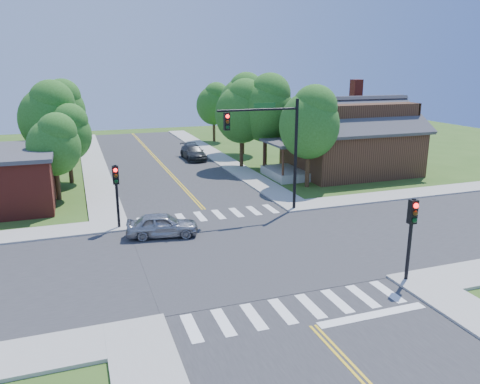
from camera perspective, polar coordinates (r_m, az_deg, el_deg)
name	(u,v)px	position (r m, az deg, el deg)	size (l,w,h in m)	color
ground	(243,252)	(24.04, 0.34, -7.29)	(100.00, 100.00, 0.00)	#31561A
road_ns	(243,251)	(24.03, 0.34, -7.24)	(10.00, 90.00, 0.04)	#2D2D30
road_ew	(243,251)	(24.03, 0.34, -7.23)	(90.00, 10.00, 0.04)	#2D2D30
intersection_patch	(243,252)	(24.04, 0.34, -7.29)	(10.20, 10.20, 0.06)	#2D2D30
sidewalk_ne	(345,167)	(44.46, 12.70, 2.99)	(40.00, 40.00, 0.14)	#9E9B93
crosswalk_north	(209,215)	(29.57, -3.75, -2.85)	(8.85, 2.00, 0.01)	white
crosswalk_south	(297,308)	(18.88, 6.93, -13.91)	(8.85, 2.00, 0.01)	white
centerline	(243,251)	(24.02, 0.34, -7.19)	(0.30, 90.00, 0.01)	yellow
stop_bar	(373,316)	(19.03, 15.85, -14.33)	(4.60, 0.45, 0.09)	white
signal_mast_ne	(272,138)	(29.17, 3.88, 6.61)	(5.30, 0.42, 7.20)	black
signal_pole_se	(412,225)	(21.18, 20.20, -3.74)	(0.34, 0.42, 3.80)	black
signal_pole_nw	(116,185)	(27.32, -14.85, 0.85)	(0.34, 0.42, 3.80)	black
house_ne	(350,135)	(42.20, 13.27, 6.82)	(13.05, 8.80, 7.11)	#361E13
tree_e_a	(311,121)	(36.01, 8.61, 8.59)	(4.62, 4.39, 7.86)	#382314
tree_e_b	(267,106)	(42.48, 3.28, 10.37)	(5.05, 4.80, 8.59)	#382314
tree_e_c	(244,101)	(49.65, 0.46, 11.06)	(5.02, 4.77, 8.54)	#382314
tree_e_d	(214,103)	(58.27, -3.14, 10.80)	(4.25, 4.04, 7.23)	#382314
tree_w_a	(55,143)	(34.68, -21.65, 5.55)	(3.61, 3.43, 6.13)	#382314
tree_w_b	(50,115)	(40.82, -22.14, 8.67)	(4.78, 4.54, 8.13)	#382314
tree_w_c	(61,107)	(49.34, -20.97, 9.62)	(4.69, 4.46, 7.98)	#382314
tree_w_d	(62,107)	(58.42, -20.91, 9.61)	(4.03, 3.83, 6.85)	#382314
tree_house	(243,110)	(42.63, 0.31, 9.98)	(4.77, 4.53, 8.10)	#382314
tree_bldg	(68,131)	(39.38, -20.23, 6.95)	(3.74, 3.56, 6.37)	#382314
car_silver	(162,225)	(26.16, -9.46, -4.05)	(4.12, 2.24, 1.33)	#A0A1A6
car_dgrey	(193,153)	(47.33, -5.72, 4.79)	(1.94, 4.78, 1.39)	#272A2C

